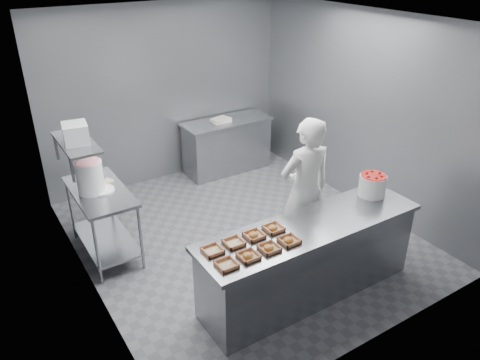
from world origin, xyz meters
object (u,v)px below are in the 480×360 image
(tray_4, at_px, (212,250))
(worker, at_px, (305,191))
(appliance, at_px, (76,133))
(back_counter, at_px, (227,145))
(prep_table, at_px, (103,212))
(tray_2, at_px, (269,248))
(tray_3, at_px, (289,240))
(tray_0, at_px, (226,264))
(service_counter, at_px, (309,259))
(tray_5, at_px, (234,242))
(strawberry_tub, at_px, (373,184))
(glaze_bucket, at_px, (90,176))
(tray_1, at_px, (248,256))
(tray_7, at_px, (273,228))
(tray_6, at_px, (254,235))

(tray_4, relative_size, worker, 0.10)
(appliance, bearing_deg, back_counter, 35.63)
(prep_table, height_order, tray_2, tray_2)
(tray_3, bearing_deg, worker, 42.43)
(tray_0, distance_m, worker, 1.68)
(tray_3, height_order, tray_4, tray_3)
(prep_table, distance_m, appliance, 1.10)
(service_counter, relative_size, tray_5, 13.88)
(prep_table, relative_size, tray_4, 6.40)
(prep_table, distance_m, strawberry_tub, 3.25)
(tray_5, distance_m, strawberry_tub, 1.89)
(tray_4, height_order, worker, worker)
(glaze_bucket, height_order, appliance, appliance)
(tray_0, relative_size, tray_5, 1.00)
(appliance, bearing_deg, tray_3, -45.86)
(service_counter, distance_m, tray_1, 1.01)
(tray_1, relative_size, tray_2, 1.00)
(prep_table, height_order, appliance, appliance)
(tray_3, relative_size, tray_4, 1.00)
(worker, relative_size, strawberry_tub, 5.85)
(prep_table, height_order, back_counter, same)
(tray_4, height_order, appliance, appliance)
(tray_7, xyz_separation_m, glaze_bucket, (-1.33, 1.82, 0.18))
(tray_3, height_order, tray_5, tray_3)
(tray_6, relative_size, worker, 0.10)
(prep_table, xyz_separation_m, tray_7, (1.25, -1.82, 0.33))
(tray_4, xyz_separation_m, tray_6, (0.48, -0.00, 0.00))
(tray_2, distance_m, appliance, 2.46)
(tray_6, xyz_separation_m, appliance, (-1.18, 1.77, 0.75))
(tray_0, xyz_separation_m, tray_4, (0.00, 0.26, 0.00))
(tray_1, relative_size, tray_5, 1.00)
(tray_0, relative_size, worker, 0.10)
(back_counter, distance_m, tray_0, 3.97)
(service_counter, distance_m, tray_2, 0.81)
(tray_5, distance_m, glaze_bucket, 2.02)
(tray_0, relative_size, glaze_bucket, 0.39)
(tray_2, height_order, tray_3, same)
(tray_1, relative_size, tray_4, 1.00)
(tray_3, height_order, tray_7, same)
(tray_1, bearing_deg, back_counter, 62.20)
(service_counter, relative_size, tray_6, 13.88)
(tray_3, relative_size, strawberry_tub, 0.60)
(prep_table, height_order, tray_5, tray_5)
(worker, bearing_deg, tray_3, 48.64)
(tray_0, height_order, tray_1, tray_1)
(appliance, bearing_deg, prep_table, 26.45)
(tray_0, bearing_deg, service_counter, 6.67)
(tray_1, bearing_deg, prep_table, 110.25)
(strawberry_tub, relative_size, glaze_bucket, 0.65)
(tray_4, distance_m, appliance, 2.05)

